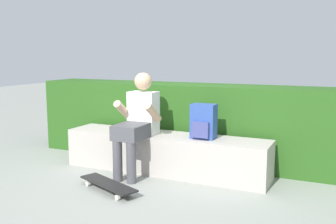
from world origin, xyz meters
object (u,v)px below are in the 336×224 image
Objects in this scene: backpack_on_bench at (203,122)px; skateboard_near_person at (108,184)px; person_skater at (138,120)px; bench_main at (165,153)px.

skateboard_near_person is at bearing -131.61° from backpack_on_bench.
person_skater reaches higher than skateboard_near_person.
skateboard_near_person is (-0.01, -0.64, -0.59)m from person_skater.
backpack_on_bench reaches higher than bench_main.
bench_main is at bearing 178.91° from backpack_on_bench.
person_skater is (-0.26, -0.22, 0.43)m from bench_main.
skateboard_near_person is at bearing -107.02° from bench_main.
bench_main is 2.09× the size of person_skater.
backpack_on_bench is (0.75, 0.21, -0.00)m from person_skater.
person_skater is at bearing 89.28° from skateboard_near_person.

